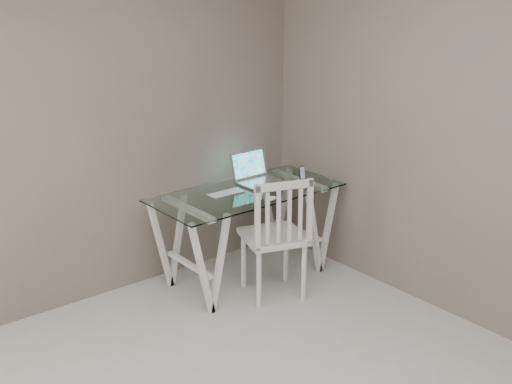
# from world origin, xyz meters

# --- Properties ---
(room) EXTENTS (4.50, 4.52, 2.71)m
(room) POSITION_xyz_m (-0.06, 0.02, 1.72)
(room) COLOR #B1AEAA
(room) RESTS_ON ground
(desk) EXTENTS (1.50, 0.70, 0.75)m
(desk) POSITION_xyz_m (1.20, 1.75, 0.38)
(desk) COLOR silver
(desk) RESTS_ON ground
(chair) EXTENTS (0.57, 0.57, 0.97)m
(chair) POSITION_xyz_m (1.17, 1.35, 0.53)
(chair) COLOR silver
(chair) RESTS_ON ground
(laptop) EXTENTS (0.34, 0.30, 0.24)m
(laptop) POSITION_xyz_m (1.41, 1.91, 0.80)
(laptop) COLOR silver
(laptop) RESTS_ON desk
(keyboard) EXTENTS (0.29, 0.12, 0.01)m
(keyboard) POSITION_xyz_m (1.03, 1.81, 0.75)
(keyboard) COLOR silver
(keyboard) RESTS_ON desk
(mouse) EXTENTS (0.10, 0.06, 0.03)m
(mouse) POSITION_xyz_m (1.20, 1.47, 0.76)
(mouse) COLOR white
(mouse) RESTS_ON desk
(phone_dock) EXTENTS (0.07, 0.07, 0.13)m
(phone_dock) POSITION_xyz_m (1.71, 1.67, 0.78)
(phone_dock) COLOR white
(phone_dock) RESTS_ON desk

